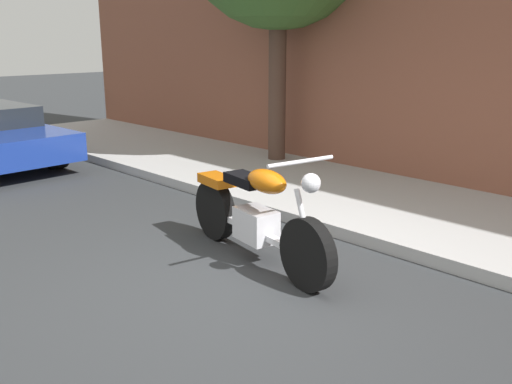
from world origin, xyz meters
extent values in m
plane|color=#303335|center=(0.00, 0.00, 0.00)|extent=(60.00, 60.00, 0.00)
cube|color=#AFAFAF|center=(0.00, 2.98, 0.07)|extent=(19.54, 2.61, 0.14)
cylinder|color=black|center=(0.39, 0.44, 0.33)|extent=(0.67, 0.24, 0.66)
cylinder|color=black|center=(-1.20, 0.72, 0.33)|extent=(0.67, 0.24, 0.66)
cube|color=silver|center=(-0.41, 0.58, 0.38)|extent=(0.48, 0.35, 0.32)
cube|color=silver|center=(-0.41, 0.58, 0.31)|extent=(1.44, 0.33, 0.06)
ellipsoid|color=#D1660C|center=(-0.23, 0.54, 0.86)|extent=(0.56, 0.35, 0.22)
cube|color=black|center=(-0.58, 0.61, 0.80)|extent=(0.51, 0.32, 0.10)
cube|color=#D1660C|center=(-1.15, 0.71, 0.68)|extent=(0.47, 0.31, 0.10)
cylinder|color=silver|center=(0.33, 0.45, 0.61)|extent=(0.28, 0.10, 0.58)
cylinder|color=silver|center=(0.27, 0.46, 1.14)|extent=(0.16, 0.70, 0.04)
sphere|color=silver|center=(0.41, 0.43, 0.98)|extent=(0.17, 0.17, 0.17)
cylinder|color=silver|center=(-0.62, 0.78, 0.28)|extent=(0.80, 0.23, 0.09)
cylinder|color=black|center=(-5.75, 1.02, 0.32)|extent=(0.65, 0.24, 0.64)
cylinder|color=#50382C|center=(-3.25, 3.83, 1.49)|extent=(0.29, 0.29, 2.98)
camera|label=1|loc=(3.43, -3.14, 2.18)|focal=40.03mm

